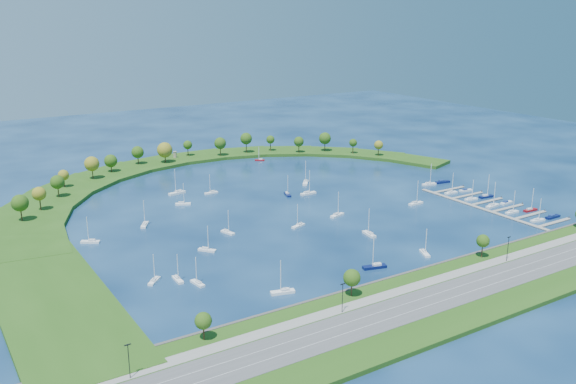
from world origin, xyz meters
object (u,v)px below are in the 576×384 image
moored_boat_6 (177,192)px  docked_boat_11 (442,182)px  moored_boat_12 (260,159)px  docked_boat_9 (466,190)px  moored_boat_17 (154,280)px  docked_boat_2 (512,211)px  moored_boat_3 (211,192)px  moored_boat_13 (228,232)px  moored_boat_19 (369,233)px  docked_boat_5 (506,203)px  moored_boat_15 (283,291)px  moored_boat_2 (416,203)px  moored_boat_20 (306,182)px  dock_system (491,206)px  docked_boat_1 (553,217)px  docked_boat_3 (530,209)px  moored_boat_8 (90,241)px  moored_boat_18 (298,225)px  docked_boat_10 (429,184)px  moored_boat_16 (198,282)px  moored_boat_5 (207,249)px  moored_boat_7 (308,193)px  docked_boat_7 (486,196)px  moored_boat_4 (337,215)px  docked_boat_0 (538,220)px  harbor_tower (175,154)px  moored_boat_9 (178,279)px  docked_boat_6 (471,198)px  docked_boat_8 (451,192)px  moored_boat_0 (425,252)px  docked_boat_4 (493,205)px  moored_boat_14 (375,266)px  moored_boat_10 (145,224)px

moored_boat_6 → docked_boat_11: 151.19m
moored_boat_12 → docked_boat_9: (59.87, -124.02, -0.26)m
moored_boat_17 → docked_boat_2: 178.19m
moored_boat_3 → moored_boat_13: size_ratio=0.99×
moored_boat_19 → docked_boat_5: bearing=-83.1°
moored_boat_15 → moored_boat_17: size_ratio=1.19×
moored_boat_2 → moored_boat_20: moored_boat_20 is taller
dock_system → docked_boat_1: bearing=-69.0°
moored_boat_2 → docked_boat_3: (40.49, -38.37, -0.03)m
moored_boat_8 → moored_boat_18: 91.58m
docked_boat_9 → moored_boat_6: bearing=159.3°
docked_boat_2 → docked_boat_10: (2.39, 59.07, 0.03)m
moored_boat_13 → docked_boat_10: docked_boat_10 is taller
moored_boat_16 → moored_boat_19: bearing=-93.5°
moored_boat_5 → moored_boat_7: size_ratio=0.84×
moored_boat_5 → docked_boat_7: 158.83m
moored_boat_4 → docked_boat_5: bearing=-35.0°
moored_boat_16 → docked_boat_9: size_ratio=1.32×
moored_boat_5 → docked_boat_0: 155.89m
docked_boat_0 → docked_boat_5: 28.44m
harbor_tower → moored_boat_5: 167.32m
docked_boat_2 → docked_boat_5: 15.82m
moored_boat_3 → moored_boat_9: (-59.37, -96.54, -0.00)m
moored_boat_12 → docked_boat_0: (49.41, -177.76, 0.04)m
moored_boat_8 → moored_boat_12: bearing=-112.1°
docked_boat_6 → docked_boat_8: (-0.01, 13.99, 0.02)m
moored_boat_0 → docked_boat_1: (85.01, 1.19, -0.24)m
moored_boat_8 → moored_boat_9: (16.55, -56.22, -0.03)m
docked_boat_7 → harbor_tower: bearing=130.0°
moored_boat_20 → docked_boat_7: bearing=81.3°
moored_boat_13 → docked_boat_7: docked_boat_7 is taller
docked_boat_5 → harbor_tower: bearing=115.5°
moored_boat_2 → moored_boat_16: (-134.83, -29.59, -0.05)m
moored_boat_3 → docked_boat_10: size_ratio=0.88×
moored_boat_6 → docked_boat_1: size_ratio=1.62×
docked_boat_11 → moored_boat_12: bearing=127.9°
moored_boat_12 → docked_boat_4: size_ratio=0.73×
docked_boat_5 → docked_boat_7: size_ratio=0.66×
moored_boat_2 → docked_boat_3: moored_boat_2 is taller
docked_boat_7 → docked_boat_5: bearing=-82.7°
docked_boat_10 → moored_boat_17: bearing=-157.2°
docked_boat_11 → docked_boat_1: bearing=-84.1°
moored_boat_14 → docked_boat_3: moored_boat_14 is taller
moored_boat_8 → docked_boat_1: 214.03m
moored_boat_8 → docked_boat_11: 198.83m
moored_boat_9 → moored_boat_19: size_ratio=0.87×
docked_boat_4 → moored_boat_10: bearing=150.0°
moored_boat_16 → docked_boat_11: moored_boat_16 is taller
docked_boat_0 → moored_boat_5: bearing=169.3°
moored_boat_4 → docked_boat_4: 81.26m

